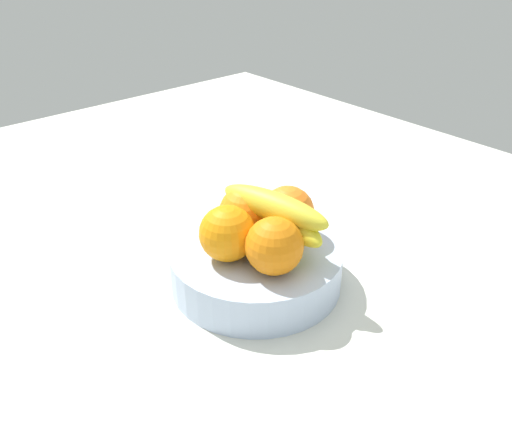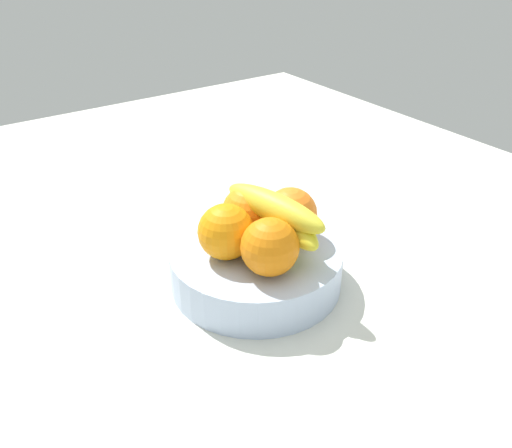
{
  "view_description": "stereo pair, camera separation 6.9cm",
  "coord_description": "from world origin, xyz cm",
  "px_view_note": "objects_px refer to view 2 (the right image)",
  "views": [
    {
      "loc": [
        -47.19,
        45.21,
        47.12
      ],
      "look_at": [
        1.18,
        2.98,
        9.76
      ],
      "focal_mm": 38.67,
      "sensor_mm": 36.0,
      "label": 1
    },
    {
      "loc": [
        -51.46,
        39.75,
        47.12
      ],
      "look_at": [
        1.18,
        2.98,
        9.76
      ],
      "focal_mm": 38.67,
      "sensor_mm": 36.0,
      "label": 2
    }
  ],
  "objects_px": {
    "orange_back_left": "(249,212)",
    "orange_front_left": "(226,232)",
    "fruit_bowl": "(256,266)",
    "orange_front_right": "(270,247)",
    "orange_center": "(290,214)",
    "banana_bunch": "(279,218)"
  },
  "relations": [
    {
      "from": "orange_back_left",
      "to": "orange_front_left",
      "type": "bearing_deg",
      "value": 116.76
    },
    {
      "from": "fruit_bowl",
      "to": "orange_front_left",
      "type": "distance_m",
      "value": 0.08
    },
    {
      "from": "orange_front_right",
      "to": "orange_front_left",
      "type": "bearing_deg",
      "value": 21.96
    },
    {
      "from": "orange_center",
      "to": "banana_bunch",
      "type": "xyz_separation_m",
      "value": [
        -0.01,
        0.02,
        0.0
      ]
    },
    {
      "from": "orange_front_left",
      "to": "orange_center",
      "type": "bearing_deg",
      "value": -96.41
    },
    {
      "from": "banana_bunch",
      "to": "orange_front_right",
      "type": "bearing_deg",
      "value": 133.41
    },
    {
      "from": "orange_front_left",
      "to": "orange_front_right",
      "type": "xyz_separation_m",
      "value": [
        -0.06,
        -0.03,
        0.0
      ]
    },
    {
      "from": "orange_front_right",
      "to": "orange_back_left",
      "type": "bearing_deg",
      "value": -18.07
    },
    {
      "from": "fruit_bowl",
      "to": "orange_front_right",
      "type": "height_order",
      "value": "orange_front_right"
    },
    {
      "from": "fruit_bowl",
      "to": "orange_back_left",
      "type": "relative_size",
      "value": 3.17
    },
    {
      "from": "orange_center",
      "to": "orange_back_left",
      "type": "distance_m",
      "value": 0.06
    },
    {
      "from": "fruit_bowl",
      "to": "orange_front_left",
      "type": "xyz_separation_m",
      "value": [
        0.01,
        0.04,
        0.07
      ]
    },
    {
      "from": "orange_front_left",
      "to": "orange_front_right",
      "type": "distance_m",
      "value": 0.07
    },
    {
      "from": "orange_front_left",
      "to": "banana_bunch",
      "type": "distance_m",
      "value": 0.08
    },
    {
      "from": "fruit_bowl",
      "to": "banana_bunch",
      "type": "height_order",
      "value": "banana_bunch"
    },
    {
      "from": "orange_front_right",
      "to": "banana_bunch",
      "type": "relative_size",
      "value": 0.42
    },
    {
      "from": "banana_bunch",
      "to": "orange_front_left",
      "type": "bearing_deg",
      "value": 77.48
    },
    {
      "from": "fruit_bowl",
      "to": "orange_back_left",
      "type": "bearing_deg",
      "value": -19.48
    },
    {
      "from": "orange_center",
      "to": "orange_back_left",
      "type": "bearing_deg",
      "value": 48.43
    },
    {
      "from": "orange_front_right",
      "to": "orange_back_left",
      "type": "height_order",
      "value": "same"
    },
    {
      "from": "banana_bunch",
      "to": "fruit_bowl",
      "type": "bearing_deg",
      "value": 76.65
    },
    {
      "from": "orange_front_left",
      "to": "banana_bunch",
      "type": "height_order",
      "value": "banana_bunch"
    }
  ]
}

